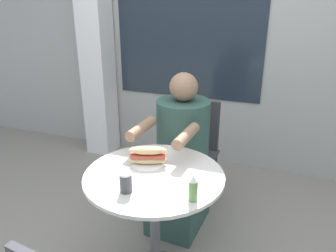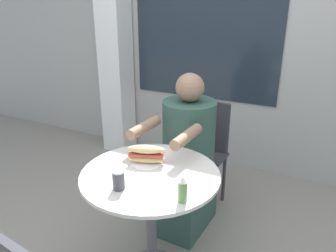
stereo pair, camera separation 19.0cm
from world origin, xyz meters
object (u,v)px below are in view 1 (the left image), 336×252
Objects in this scene: condiment_bottle at (193,188)px; cafe_table at (155,204)px; drink_cup at (126,182)px; sandwich_on_plate at (148,156)px; diner_chair at (195,143)px; seated_diner at (180,164)px.

cafe_table is at bearing 147.94° from condiment_bottle.
condiment_bottle is (0.33, 0.04, 0.01)m from drink_cup.
sandwich_on_plate is 0.43m from condiment_bottle.
sandwich_on_plate is at bearing 143.44° from condiment_bottle.
cafe_table is at bearing -49.26° from sandwich_on_plate.
sandwich_on_plate is (-0.04, -0.85, 0.27)m from diner_chair.
cafe_table is 0.33m from drink_cup.
cafe_table is at bearing 73.25° from drink_cup.
condiment_bottle reaches higher than diner_chair.
cafe_table is 0.94m from diner_chair.
cafe_table is 3.40× the size of sandwich_on_plate.
seated_diner reaches higher than diner_chair.
cafe_table is 5.76× the size of condiment_bottle.
seated_diner reaches higher than sandwich_on_plate.
condiment_bottle reaches higher than sandwich_on_plate.
sandwich_on_plate reaches higher than cafe_table.
condiment_bottle reaches higher than cafe_table.
drink_cup is 0.33m from condiment_bottle.
drink_cup is at bearing -87.93° from sandwich_on_plate.
condiment_bottle is at bearing -32.06° from cafe_table.
seated_diner reaches higher than cafe_table.
condiment_bottle is (0.31, -0.75, 0.30)m from seated_diner.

